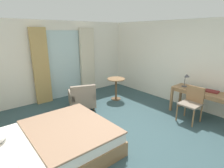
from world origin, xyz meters
name	(u,v)px	position (x,y,z in m)	size (l,w,h in m)	color
ground	(120,136)	(0.00, 0.00, -0.05)	(5.88, 6.76, 0.10)	#334C51
wall_back	(58,61)	(0.00, 3.12, 1.27)	(5.48, 0.12, 2.54)	white
wall_right	(188,64)	(2.68, 0.00, 1.27)	(0.12, 6.36, 2.54)	white
balcony_glass_door	(65,65)	(0.20, 3.04, 1.12)	(1.21, 0.02, 2.24)	silver
curtain_panel_left	(41,67)	(-0.63, 2.94, 1.16)	(0.48, 0.10, 2.33)	tan
curtain_panel_right	(87,61)	(1.02, 2.94, 1.16)	(0.55, 0.10, 2.33)	beige
bed	(48,146)	(-1.53, 0.22, 0.26)	(2.21, 1.75, 0.93)	olive
writing_desk	(203,94)	(2.20, -0.75, 0.64)	(0.56, 1.56, 0.73)	olive
desk_chair	(192,102)	(1.81, -0.65, 0.51)	(0.45, 0.47, 0.88)	gray
desk_lamp	(186,77)	(2.16, -0.26, 1.00)	(0.15, 0.20, 0.37)	#4C4C51
closed_book	(212,91)	(2.29, -0.90, 0.75)	(0.24, 0.31, 0.03)	maroon
armchair_by_window	(82,99)	(0.05, 1.73, 0.32)	(0.90, 0.93, 0.78)	gray
round_cafe_table	(116,84)	(1.33, 1.70, 0.52)	(0.58, 0.58, 0.72)	olive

